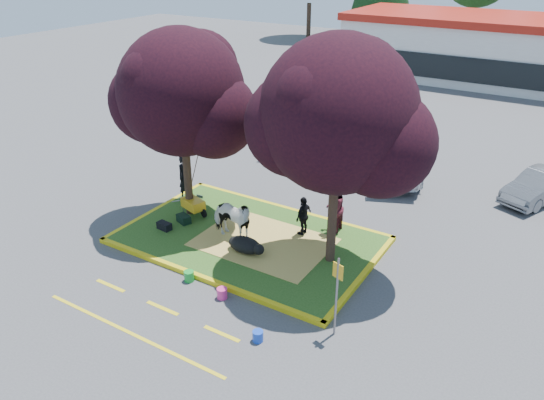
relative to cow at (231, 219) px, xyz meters
The scene contains 31 objects.
ground 1.04m from the cow, 40.90° to the left, with size 90.00×90.00×0.00m, color #424244.
median_island 0.98m from the cow, 40.90° to the left, with size 8.00×5.00×0.15m, color #244A17.
curb_near 2.40m from the cow, 79.51° to the right, with size 8.30×0.16×0.15m, color gold.
curb_far 3.07m from the cow, 82.02° to the left, with size 8.30×0.16×0.15m, color gold.
curb_left 3.77m from the cow, behind, with size 0.16×5.30×0.15m, color gold.
curb_right 4.58m from the cow, ahead, with size 0.16×5.30×0.15m, color gold.
straw_bedding 1.30m from the cow, 19.41° to the left, with size 4.20×3.00×0.01m, color #D0BA55.
tree_purple_left 4.27m from the cow, 162.71° to the left, with size 5.06×4.20×6.51m.
tree_purple_right 4.99m from the cow, ahead, with size 5.30×4.40×6.82m.
fire_lane_stripe_a 4.25m from the cow, 112.45° to the right, with size 1.10×0.12×0.01m, color yellow.
fire_lane_stripe_b 3.97m from the cow, 83.89° to the right, with size 1.10×0.12×0.01m, color yellow.
fire_lane_stripe_c 4.62m from the cow, 57.89° to the right, with size 1.10×0.12×0.01m, color yellow.
fire_lane_long 5.14m from the cow, 85.33° to the right, with size 6.00×0.10×0.01m, color yellow.
retail_building 28.47m from the cow, 85.14° to the left, with size 20.40×8.40×4.40m.
cow is the anchor object (origin of this frame).
calf 1.05m from the cow, 28.39° to the right, with size 1.15×0.65×0.50m, color black.
handler 3.68m from the cow, 153.54° to the left, with size 0.63×0.42×1.73m, color black.
visitor_a 3.43m from the cow, 40.28° to the left, with size 0.85×0.66×1.75m, color #491520.
visitor_b 2.39m from the cow, 39.74° to the left, with size 0.80×0.33×1.36m, color black.
wheelbarrow 2.34m from the cow, 161.76° to the left, with size 1.53×0.74×0.58m.
gear_bag_dark 2.51m from the cow, 163.85° to the right, with size 0.50×0.27×0.25m, color black.
gear_bag_green 2.18m from the cow, behind, with size 0.52×0.32×0.28m, color black.
sign_post 5.41m from the cow, 25.83° to the right, with size 0.31×0.13×2.26m.
bucket_green 2.56m from the cow, 85.43° to the right, with size 0.30×0.30×0.32m, color green.
bucket_pink 3.11m from the cow, 59.80° to the right, with size 0.29×0.29×0.31m, color #EC3486.
bucket_blue 4.95m from the cow, 47.00° to the right, with size 0.27×0.27×0.29m, color blue.
car_black 11.64m from the cow, 124.14° to the left, with size 1.56×3.87×1.32m, color black.
car_silver 8.92m from the cow, 105.67° to the left, with size 1.37×3.94×1.30m, color #A4A7AC.
car_red 9.82m from the cow, 91.42° to the left, with size 2.53×5.49×1.53m, color maroon.
car_white 8.82m from the cow, 73.74° to the left, with size 2.17×5.34×1.55m, color silver.
car_grey 11.96m from the cow, 47.12° to the left, with size 1.25×3.58×1.18m, color slate.
Camera 1 is at (8.65, -12.57, 8.99)m, focal length 35.00 mm.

